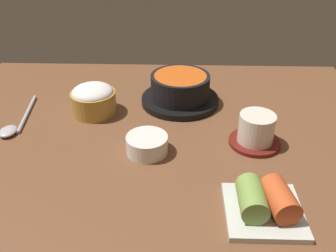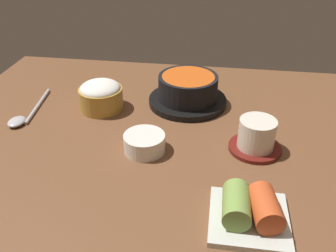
{
  "view_description": "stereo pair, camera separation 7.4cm",
  "coord_description": "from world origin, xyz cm",
  "px_view_note": "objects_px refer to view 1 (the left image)",
  "views": [
    {
      "loc": [
        3.98,
        -65.39,
        44.04
      ],
      "look_at": [
        2.0,
        -2.0,
        5.0
      ],
      "focal_mm": 39.17,
      "sensor_mm": 36.0,
      "label": 1
    },
    {
      "loc": [
        11.39,
        -64.72,
        44.04
      ],
      "look_at": [
        2.0,
        -2.0,
        5.0
      ],
      "focal_mm": 39.17,
      "sensor_mm": 36.0,
      "label": 2
    }
  ],
  "objects_px": {
    "banchan_cup_center": "(147,144)",
    "kimchi_plate": "(265,203)",
    "stone_pot": "(180,90)",
    "tea_cup_with_saucer": "(256,131)",
    "rice_bowl": "(93,99)",
    "spoon": "(15,125)"
  },
  "relations": [
    {
      "from": "rice_bowl",
      "to": "spoon",
      "type": "distance_m",
      "value": 0.18
    },
    {
      "from": "stone_pot",
      "to": "kimchi_plate",
      "type": "distance_m",
      "value": 0.39
    },
    {
      "from": "stone_pot",
      "to": "spoon",
      "type": "relative_size",
      "value": 0.99
    },
    {
      "from": "stone_pot",
      "to": "banchan_cup_center",
      "type": "distance_m",
      "value": 0.22
    },
    {
      "from": "banchan_cup_center",
      "to": "spoon",
      "type": "xyz_separation_m",
      "value": [
        -0.29,
        0.08,
        -0.01
      ]
    },
    {
      "from": "tea_cup_with_saucer",
      "to": "kimchi_plate",
      "type": "relative_size",
      "value": 0.85
    },
    {
      "from": "banchan_cup_center",
      "to": "stone_pot",
      "type": "bearing_deg",
      "value": 73.14
    },
    {
      "from": "tea_cup_with_saucer",
      "to": "rice_bowl",
      "type": "bearing_deg",
      "value": 161.33
    },
    {
      "from": "stone_pot",
      "to": "rice_bowl",
      "type": "height_order",
      "value": "stone_pot"
    },
    {
      "from": "stone_pot",
      "to": "tea_cup_with_saucer",
      "type": "xyz_separation_m",
      "value": [
        0.15,
        -0.17,
        -0.0
      ]
    },
    {
      "from": "banchan_cup_center",
      "to": "kimchi_plate",
      "type": "distance_m",
      "value": 0.25
    },
    {
      "from": "kimchi_plate",
      "to": "banchan_cup_center",
      "type": "bearing_deg",
      "value": 140.65
    },
    {
      "from": "stone_pot",
      "to": "kimchi_plate",
      "type": "bearing_deg",
      "value": -70.25
    },
    {
      "from": "banchan_cup_center",
      "to": "spoon",
      "type": "bearing_deg",
      "value": 164.33
    },
    {
      "from": "stone_pot",
      "to": "banchan_cup_center",
      "type": "height_order",
      "value": "stone_pot"
    },
    {
      "from": "stone_pot",
      "to": "spoon",
      "type": "distance_m",
      "value": 0.38
    },
    {
      "from": "tea_cup_with_saucer",
      "to": "banchan_cup_center",
      "type": "bearing_deg",
      "value": -170.61
    },
    {
      "from": "rice_bowl",
      "to": "spoon",
      "type": "bearing_deg",
      "value": -156.19
    },
    {
      "from": "stone_pot",
      "to": "tea_cup_with_saucer",
      "type": "relative_size",
      "value": 1.81
    },
    {
      "from": "banchan_cup_center",
      "to": "kimchi_plate",
      "type": "relative_size",
      "value": 0.67
    },
    {
      "from": "stone_pot",
      "to": "spoon",
      "type": "height_order",
      "value": "stone_pot"
    },
    {
      "from": "kimchi_plate",
      "to": "tea_cup_with_saucer",
      "type": "bearing_deg",
      "value": 84.47
    }
  ]
}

